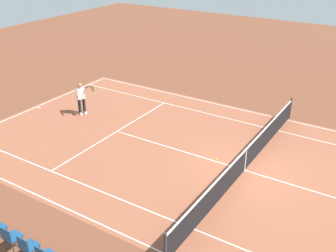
{
  "coord_description": "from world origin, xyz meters",
  "views": [
    {
      "loc": [
        -4.61,
        12.97,
        8.47
      ],
      "look_at": [
        3.69,
        -0.21,
        0.9
      ],
      "focal_mm": 42.85,
      "sensor_mm": 36.0,
      "label": 1
    }
  ],
  "objects": [
    {
      "name": "tennis_net",
      "position": [
        0.0,
        0.0,
        0.49
      ],
      "size": [
        0.1,
        11.7,
        1.08
      ],
      "color": "#2D2D33",
      "rests_on": "ground_plane"
    },
    {
      "name": "spectator_chair_3",
      "position": [
        3.34,
        7.77,
        0.52
      ],
      "size": [
        0.44,
        0.44,
        0.88
      ],
      "color": "#38383D",
      "rests_on": "ground_plane"
    },
    {
      "name": "tennis_player_near",
      "position": [
        9.18,
        -0.68,
        0.93
      ],
      "size": [
        1.19,
        0.75,
        1.7
      ],
      "color": "black",
      "rests_on": "ground_plane"
    },
    {
      "name": "ground_plane",
      "position": [
        0.0,
        0.0,
        0.0
      ],
      "size": [
        60.0,
        60.0,
        0.0
      ],
      "primitive_type": "plane",
      "color": "brown"
    },
    {
      "name": "tennis_ball",
      "position": [
        1.26,
        -0.1,
        0.03
      ],
      "size": [
        0.07,
        0.07,
        0.07
      ],
      "primitive_type": "sphere",
      "color": "#CCE01E",
      "rests_on": "ground_plane"
    },
    {
      "name": "spectator_chair_4",
      "position": [
        4.06,
        7.77,
        0.52
      ],
      "size": [
        0.44,
        0.44,
        0.88
      ],
      "color": "#38383D",
      "rests_on": "ground_plane"
    },
    {
      "name": "court_line_markings",
      "position": [
        0.0,
        0.0,
        0.0
      ],
      "size": [
        23.85,
        11.05,
        0.01
      ],
      "color": "white",
      "rests_on": "ground_plane"
    },
    {
      "name": "court_slab",
      "position": [
        0.0,
        0.0,
        0.0
      ],
      "size": [
        24.2,
        11.4,
        0.0
      ],
      "primitive_type": "cube",
      "color": "#935138",
      "rests_on": "ground_plane"
    }
  ]
}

